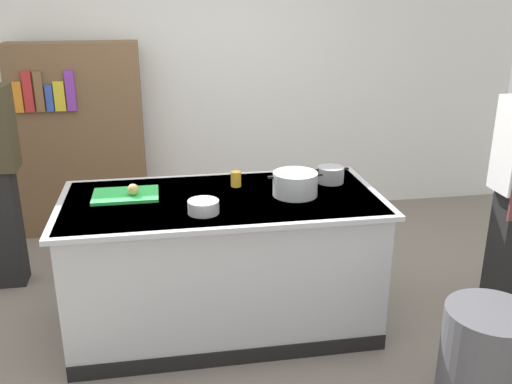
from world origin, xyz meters
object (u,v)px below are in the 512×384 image
bookshelf (81,140)px  trash_bin (485,361)px  stock_pot (295,184)px  mixing_bowl (203,207)px  onion (133,189)px  sauce_pan (331,175)px  juice_cup (236,179)px

bookshelf → trash_bin: bearing=-51.0°
stock_pot → mixing_bowl: stock_pot is taller
onion → sauce_pan: 1.28m
onion → trash_bin: size_ratio=0.12×
sauce_pan → mixing_bowl: sauce_pan is taller
onion → juice_cup: juice_cup is taller
bookshelf → mixing_bowl: bearing=-65.6°
sauce_pan → juice_cup: (-0.63, 0.02, -0.00)m
onion → stock_pot: bearing=-6.7°
stock_pot → mixing_bowl: (-0.59, -0.21, -0.04)m
stock_pot → trash_bin: (0.79, -1.00, -0.68)m
trash_bin → bookshelf: (-2.30, 2.84, 0.56)m
onion → sauce_pan: size_ratio=0.29×
onion → juice_cup: 0.66m
onion → bookshelf: size_ratio=0.04×
trash_bin → onion: bearing=147.8°
stock_pot → bookshelf: bookshelf is taller
sauce_pan → juice_cup: 0.63m
mixing_bowl → trash_bin: (1.37, -0.80, -0.64)m
sauce_pan → juice_cup: sauce_pan is taller
onion → bookshelf: bearing=106.9°
stock_pot → sauce_pan: 0.36m
onion → mixing_bowl: (0.40, -0.32, -0.02)m
stock_pot → trash_bin: 1.44m
bookshelf → sauce_pan: bearing=-42.1°
trash_bin → bookshelf: 3.69m
stock_pot → onion: bearing=173.3°
sauce_pan → bookshelf: (-1.80, 1.63, -0.10)m
stock_pot → juice_cup: bearing=146.0°
mixing_bowl → bookshelf: 2.24m
onion → trash_bin: bearing=-32.2°
mixing_bowl → bookshelf: bearing=114.4°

